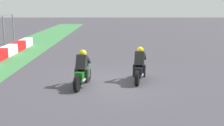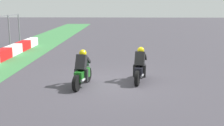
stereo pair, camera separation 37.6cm
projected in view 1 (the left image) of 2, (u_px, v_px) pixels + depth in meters
ground_plane at (111, 82)px, 12.18m from camera, size 120.00×120.00×0.00m
rider_lane_a at (140, 67)px, 12.20m from camera, size 2.02×0.64×1.51m
rider_lane_b at (82, 72)px, 11.42m from camera, size 2.03×0.62×1.51m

